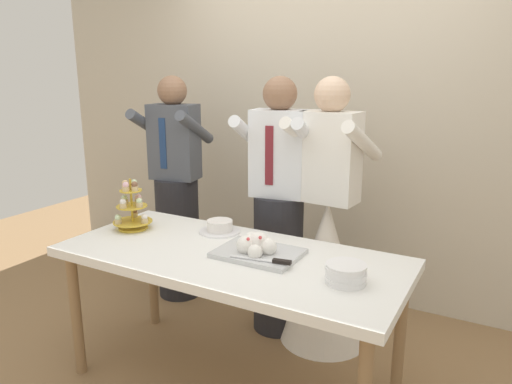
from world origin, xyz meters
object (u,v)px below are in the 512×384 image
round_cake (220,227)px  person_bride (326,254)px  dessert_table (230,266)px  plate_stack (346,273)px  person_guest (177,201)px  main_cake_tray (257,248)px  person_groom (278,222)px  cupcake_stand (132,208)px

round_cake → person_bride: (0.49, 0.45, -0.22)m
dessert_table → plate_stack: plate_stack is taller
dessert_table → person_guest: size_ratio=1.08×
dessert_table → person_bride: size_ratio=1.08×
person_guest → dessert_table: bearing=-39.0°
dessert_table → round_cake: 0.36m
main_cake_tray → person_bride: bearing=79.1°
dessert_table → person_bride: 0.76m
person_groom → round_cake: bearing=-111.8°
round_cake → person_guest: 0.89m
person_groom → person_bride: size_ratio=1.00×
cupcake_stand → round_cake: size_ratio=1.27×
round_cake → person_groom: size_ratio=0.14×
round_cake → person_guest: bearing=144.6°
person_groom → main_cake_tray: bearing=-72.8°
dessert_table → cupcake_stand: size_ratio=5.90×
person_guest → cupcake_stand: bearing=-71.6°
main_cake_tray → person_guest: 1.31m
person_bride → person_guest: bearing=176.8°
round_cake → plate_stack: bearing=-19.6°
round_cake → person_groom: bearing=68.2°
main_cake_tray → person_bride: (0.13, 0.66, -0.23)m
cupcake_stand → round_cake: cupcake_stand is taller
dessert_table → plate_stack: bearing=-4.9°
main_cake_tray → person_groom: person_groom is taller
main_cake_tray → person_guest: person_guest is taller
round_cake → person_groom: (0.17, 0.43, -0.06)m
person_groom → person_guest: 0.90m
cupcake_stand → main_cake_tray: bearing=-0.9°
dessert_table → person_bride: person_bride is taller
person_guest → round_cake: bearing=-35.4°
cupcake_stand → plate_stack: bearing=-4.6°
plate_stack → person_guest: 1.79m
main_cake_tray → plate_stack: size_ratio=2.33×
plate_stack → person_guest: size_ratio=0.11×
person_groom → dessert_table: bearing=-85.2°
plate_stack → person_groom: (-0.70, 0.73, -0.07)m
plate_stack → person_bride: 0.87m
cupcake_stand → person_bride: bearing=33.4°
main_cake_tray → person_bride: person_bride is taller
cupcake_stand → person_guest: person_guest is taller
cupcake_stand → person_bride: 1.21m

